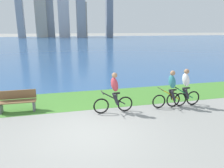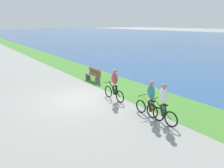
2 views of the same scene
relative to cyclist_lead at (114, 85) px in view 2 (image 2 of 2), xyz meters
The scene contains 6 objects.
ground_plane 2.18m from the cyclist_lead, 128.10° to the right, with size 300.00×300.00×0.00m, color gray.
grass_strip_bayside 2.45m from the cyclist_lead, 122.63° to the left, with size 120.00×2.89×0.01m, color #478433.
cyclist_lead is the anchor object (origin of this frame).
cyclist_trailing 2.58m from the cyclist_lead, ahead, with size 1.66×0.52×1.66m.
cyclist_distant_rear 3.25m from the cyclist_lead, ahead, with size 1.66×0.52×1.70m.
bench_near_path 4.08m from the cyclist_lead, 164.33° to the left, with size 1.50×0.47×0.90m.
Camera 2 is at (9.45, -4.69, 3.99)m, focal length 32.73 mm.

